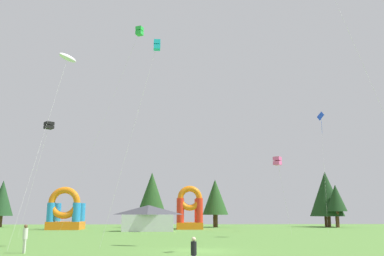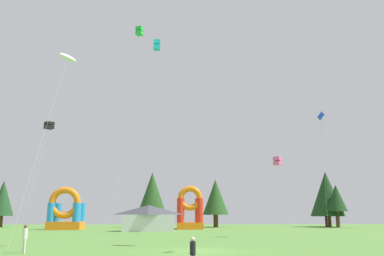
{
  "view_description": "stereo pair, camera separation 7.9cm",
  "coord_description": "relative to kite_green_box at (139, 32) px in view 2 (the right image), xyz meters",
  "views": [
    {
      "loc": [
        -1.64,
        -29.02,
        2.65
      ],
      "look_at": [
        0.0,
        11.56,
        11.0
      ],
      "focal_mm": 38.13,
      "sensor_mm": 36.0,
      "label": 1
    },
    {
      "loc": [
        -1.57,
        -29.02,
        2.65
      ],
      "look_at": [
        0.0,
        11.56,
        11.0
      ],
      "focal_mm": 38.13,
      "sensor_mm": 36.0,
      "label": 2
    }
  ],
  "objects": [
    {
      "name": "festival_tent",
      "position": [
        0.82,
        11.6,
        -22.24
      ],
      "size": [
        6.95,
        3.31,
        3.54
      ],
      "color": "silver",
      "rests_on": "ground_plane"
    },
    {
      "name": "tree_row_2",
      "position": [
        -25.83,
        27.48,
        -19.06
      ],
      "size": [
        3.97,
        3.97,
        8.06
      ],
      "color": "#4C331E",
      "rests_on": "ground_plane"
    },
    {
      "name": "kite_black_box",
      "position": [
        -9.97,
        -0.06,
        -11.73
      ],
      "size": [
        2.5,
        2.27,
        12.7
      ],
      "color": "black",
      "rests_on": "ground_plane"
    },
    {
      "name": "tree_row_7",
      "position": [
        32.19,
        23.86,
        -19.12
      ],
      "size": [
        3.53,
        3.53,
        7.24
      ],
      "color": "#4C331E",
      "rests_on": "ground_plane"
    },
    {
      "name": "kite_white_parafoil",
      "position": [
        -5.51,
        -10.21,
        -7.44
      ],
      "size": [
        2.5,
        7.42,
        17.14
      ],
      "color": "white",
      "rests_on": "ground_plane"
    },
    {
      "name": "inflatable_blue_arch",
      "position": [
        6.76,
        18.28,
        -21.57
      ],
      "size": [
        4.01,
        4.53,
        6.55
      ],
      "color": "orange",
      "rests_on": "ground_plane"
    },
    {
      "name": "tree_row_6",
      "position": [
        31.41,
        26.27,
        -18.26
      ],
      "size": [
        5.93,
        5.93,
        9.72
      ],
      "color": "#4C331E",
      "rests_on": "ground_plane"
    },
    {
      "name": "person_midfield",
      "position": [
        -5.27,
        -18.25,
        -22.93
      ],
      "size": [
        0.44,
        0.44,
        1.82
      ],
      "rotation": [
        0.0,
        0.0,
        2.28
      ],
      "color": "silver",
      "rests_on": "ground_plane"
    },
    {
      "name": "kite_green_box",
      "position": [
        0.0,
        0.0,
        0.0
      ],
      "size": [
        9.75,
        4.4,
        24.61
      ],
      "color": "green",
      "rests_on": "ground_plane"
    },
    {
      "name": "kite_blue_diamond",
      "position": [
        25.05,
        8.96,
        -8.39
      ],
      "size": [
        1.59,
        3.41,
        16.27
      ],
      "color": "blue",
      "rests_on": "ground_plane"
    },
    {
      "name": "tree_row_4",
      "position": [
        1.0,
        24.82,
        -19.27
      ],
      "size": [
        3.41,
        3.41,
        7.27
      ],
      "color": "#4C331E",
      "rests_on": "ground_plane"
    },
    {
      "name": "kite_pink_box",
      "position": [
        15.56,
        -2.68,
        -15.99
      ],
      "size": [
        2.4,
        2.86,
        8.48
      ],
      "color": "#EA599E",
      "rests_on": "ground_plane"
    },
    {
      "name": "tree_row_3",
      "position": [
        0.55,
        23.8,
        -18.09
      ],
      "size": [
        4.48,
        4.48,
        9.22
      ],
      "color": "#4C331E",
      "rests_on": "ground_plane"
    },
    {
      "name": "person_far_side",
      "position": [
        5.38,
        -27.28,
        -23.1
      ],
      "size": [
        0.36,
        0.36,
        1.54
      ],
      "rotation": [
        0.0,
        0.0,
        4.15
      ],
      "color": "#724C8C",
      "rests_on": "ground_plane"
    },
    {
      "name": "inflatable_orange_dome",
      "position": [
        -12.01,
        17.29,
        -21.77
      ],
      "size": [
        4.97,
        4.36,
        6.3
      ],
      "color": "orange",
      "rests_on": "ground_plane"
    },
    {
      "name": "kite_cyan_box",
      "position": [
        2.9,
        -14.58,
        -7.97
      ],
      "size": [
        4.22,
        0.64,
        16.54
      ],
      "color": "#19B7CC",
      "rests_on": "ground_plane"
    },
    {
      "name": "ground_plane",
      "position": [
        6.18,
        -17.17,
        -24.01
      ],
      "size": [
        120.0,
        120.0,
        0.0
      ],
      "primitive_type": "plane",
      "color": "#548438"
    },
    {
      "name": "tree_row_5",
      "position": [
        11.54,
        26.07,
        -18.88
      ],
      "size": [
        4.51,
        4.51,
        8.25
      ],
      "color": "#4C331E",
      "rests_on": "ground_plane"
    }
  ]
}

